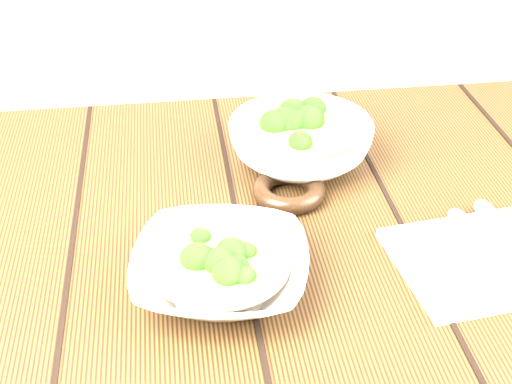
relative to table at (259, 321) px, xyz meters
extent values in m
cube|color=#36220F|center=(0.00, 0.00, 0.10)|extent=(1.20, 0.80, 0.04)
cube|color=#36220F|center=(0.54, 0.34, -0.28)|extent=(0.07, 0.07, 0.71)
imported|color=silver|center=(-0.05, -0.07, 0.14)|extent=(0.22, 0.22, 0.05)
cylinder|color=olive|center=(-0.05, -0.07, 0.16)|extent=(0.15, 0.15, 0.00)
ellipsoid|color=#367D1B|center=(-0.03, -0.06, 0.16)|extent=(0.03, 0.03, 0.02)
ellipsoid|color=#367D1B|center=(-0.04, -0.03, 0.16)|extent=(0.03, 0.03, 0.02)
ellipsoid|color=#367D1B|center=(-0.08, -0.03, 0.16)|extent=(0.03, 0.03, 0.02)
ellipsoid|color=#367D1B|center=(-0.07, -0.07, 0.16)|extent=(0.03, 0.03, 0.02)
ellipsoid|color=#367D1B|center=(-0.06, -0.10, 0.16)|extent=(0.03, 0.03, 0.02)
ellipsoid|color=#367D1B|center=(-0.02, -0.10, 0.16)|extent=(0.03, 0.03, 0.02)
imported|color=silver|center=(0.08, 0.18, 0.15)|extent=(0.21, 0.21, 0.06)
cylinder|color=olive|center=(0.08, 0.18, 0.17)|extent=(0.16, 0.16, 0.00)
ellipsoid|color=#367D1B|center=(0.10, 0.19, 0.18)|extent=(0.03, 0.03, 0.03)
ellipsoid|color=#367D1B|center=(0.10, 0.21, 0.18)|extent=(0.03, 0.03, 0.03)
ellipsoid|color=#367D1B|center=(0.07, 0.23, 0.18)|extent=(0.03, 0.03, 0.03)
ellipsoid|color=#367D1B|center=(0.06, 0.19, 0.18)|extent=(0.03, 0.03, 0.03)
ellipsoid|color=#367D1B|center=(0.05, 0.17, 0.18)|extent=(0.03, 0.03, 0.03)
ellipsoid|color=#367D1B|center=(0.06, 0.14, 0.18)|extent=(0.03, 0.03, 0.03)
ellipsoid|color=#367D1B|center=(0.09, 0.16, 0.18)|extent=(0.03, 0.03, 0.03)
ellipsoid|color=#367D1B|center=(0.12, 0.16, 0.18)|extent=(0.03, 0.03, 0.03)
torus|color=black|center=(0.05, 0.10, 0.13)|extent=(0.12, 0.12, 0.02)
cube|color=beige|center=(0.25, -0.06, 0.13)|extent=(0.21, 0.18, 0.01)
cylinder|color=beige|center=(0.23, -0.07, 0.13)|extent=(0.03, 0.12, 0.01)
ellipsoid|color=beige|center=(0.25, 0.00, 0.13)|extent=(0.03, 0.05, 0.01)
cylinder|color=beige|center=(0.27, -0.05, 0.13)|extent=(0.02, 0.12, 0.01)
ellipsoid|color=beige|center=(0.28, 0.02, 0.13)|extent=(0.03, 0.05, 0.01)
camera|label=1|loc=(-0.09, -0.66, 0.64)|focal=50.00mm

